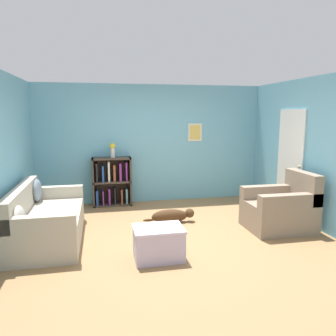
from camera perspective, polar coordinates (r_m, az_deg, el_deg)
The scene contains 9 objects.
ground_plane at distance 5.47m, azimuth 0.87°, elevation -11.59°, with size 14.00×14.00×0.00m, color #997047.
wall_back at distance 7.35m, azimuth -2.93°, elevation 4.22°, with size 5.60×0.13×2.60m.
wall_right at distance 6.24m, azimuth 24.36°, elevation 2.42°, with size 0.16×5.00×2.60m.
couch at distance 5.50m, azimuth -20.54°, elevation -8.64°, with size 0.95×1.95×0.87m.
bookshelf at distance 7.17m, azimuth -9.75°, elevation -2.40°, with size 0.82×0.33×1.05m.
recliner_chair at distance 5.97m, azimuth 19.16°, elevation -6.77°, with size 1.06×0.85×0.98m.
coffee_table at distance 4.56m, azimuth -1.67°, elevation -12.77°, with size 0.68×0.50×0.45m.
dog at distance 6.02m, azimuth 0.65°, elevation -8.33°, with size 0.94×0.23×0.25m.
vase at distance 7.04m, azimuth -9.64°, elevation 3.22°, with size 0.12×0.12×0.31m.
Camera 1 is at (-1.12, -4.99, 1.96)m, focal length 35.00 mm.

